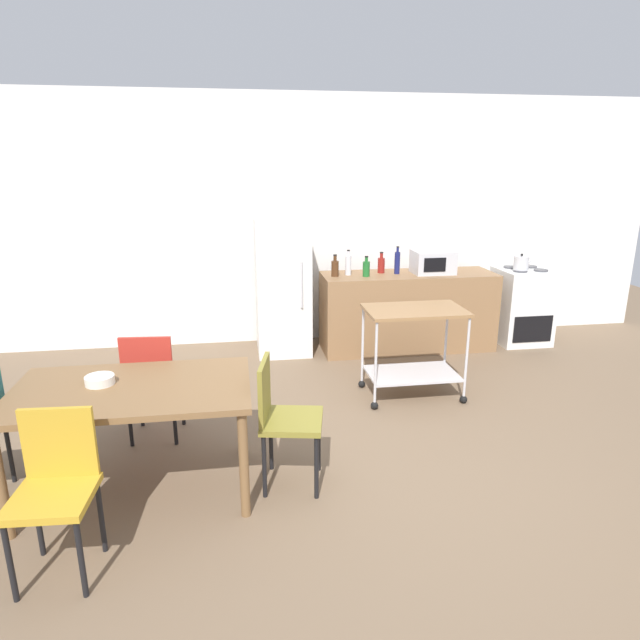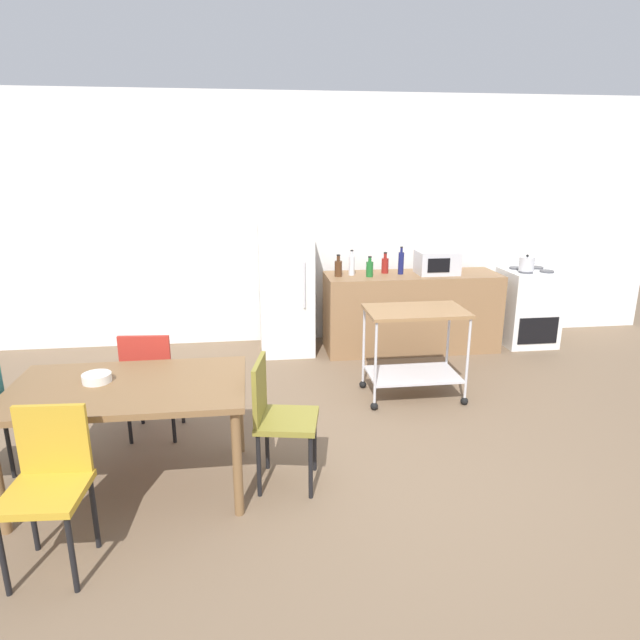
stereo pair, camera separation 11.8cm
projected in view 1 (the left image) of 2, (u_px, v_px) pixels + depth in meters
ground_plane at (395, 471)px, 3.90m from camera, size 12.00×12.00×0.00m
back_wall at (323, 221)px, 6.54m from camera, size 8.40×0.12×2.90m
kitchen_counter at (407, 311)px, 6.38m from camera, size 2.00×0.64×0.90m
dining_table at (133, 398)px, 3.50m from camera, size 1.50×0.90×0.75m
chair_olive at (282, 414)px, 3.62m from camera, size 0.47×0.47×0.89m
chair_red at (152, 378)px, 4.22m from camera, size 0.43×0.43×0.89m
chair_mustard at (55, 483)px, 2.84m from camera, size 0.42×0.42×0.89m
stove_oven at (521, 306)px, 6.61m from camera, size 0.60×0.61×0.92m
refrigerator at (283, 287)px, 6.17m from camera, size 0.60×0.63×1.55m
kitchen_cart at (414, 338)px, 5.02m from camera, size 0.91×0.57×0.85m
bottle_soda at (335, 268)px, 6.08m from camera, size 0.08×0.08×0.25m
bottle_hot_sauce at (348, 265)px, 6.14m from camera, size 0.07×0.07×0.29m
bottle_wine at (366, 268)px, 6.07m from camera, size 0.08×0.08×0.23m
bottle_olive_oil at (381, 265)px, 6.27m from camera, size 0.08×0.08×0.24m
bottle_sparkling_water at (397, 262)px, 6.21m from camera, size 0.06×0.06×0.31m
microwave at (433, 262)px, 6.23m from camera, size 0.46×0.35×0.26m
fruit_bowl at (100, 380)px, 3.51m from camera, size 0.18×0.18×0.06m
kettle at (521, 263)px, 6.35m from camera, size 0.24×0.17×0.19m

